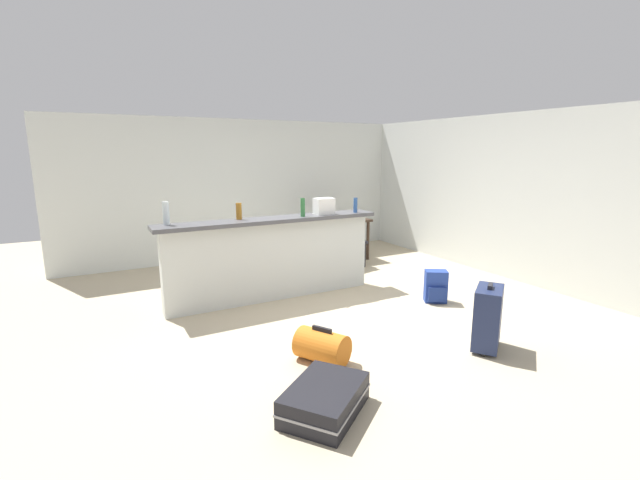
{
  "coord_description": "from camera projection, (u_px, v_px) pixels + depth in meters",
  "views": [
    {
      "loc": [
        -2.62,
        -4.6,
        1.93
      ],
      "look_at": [
        0.23,
        0.65,
        0.7
      ],
      "focal_mm": 24.14,
      "sensor_mm": 36.0,
      "label": 1
    }
  ],
  "objects": [
    {
      "name": "bottle_blue",
      "position": [
        355.0,
        205.0,
        6.04
      ],
      "size": [
        0.06,
        0.06,
        0.21
      ],
      "primitive_type": "cylinder",
      "color": "#284C89",
      "rests_on": "bar_countertop"
    },
    {
      "name": "bottle_green",
      "position": [
        303.0,
        207.0,
        5.66
      ],
      "size": [
        0.06,
        0.06,
        0.25
      ],
      "primitive_type": "cylinder",
      "color": "#2D6B38",
      "rests_on": "bar_countertop"
    },
    {
      "name": "bottle_clear",
      "position": [
        166.0,
        213.0,
        5.01
      ],
      "size": [
        0.07,
        0.07,
        0.27
      ],
      "primitive_type": "cylinder",
      "color": "silver",
      "rests_on": "bar_countertop"
    },
    {
      "name": "backpack_blue",
      "position": [
        436.0,
        287.0,
        5.6
      ],
      "size": [
        0.33,
        0.33,
        0.42
      ],
      "color": "#233D93",
      "rests_on": "ground_plane"
    },
    {
      "name": "ground_plane",
      "position": [
        328.0,
        305.0,
        5.58
      ],
      "size": [
        13.0,
        13.0,
        0.05
      ],
      "primitive_type": "cube",
      "color": "#BCAD8E"
    },
    {
      "name": "bottle_amber",
      "position": [
        239.0,
        211.0,
        5.42
      ],
      "size": [
        0.07,
        0.07,
        0.21
      ],
      "primitive_type": "cylinder",
      "color": "#9E661E",
      "rests_on": "bar_countertop"
    },
    {
      "name": "grocery_bag",
      "position": [
        324.0,
        206.0,
        5.88
      ],
      "size": [
        0.26,
        0.18,
        0.22
      ],
      "primitive_type": "cube",
      "color": "silver",
      "rests_on": "bar_countertop"
    },
    {
      "name": "duffel_bag_orange",
      "position": [
        322.0,
        346.0,
        4.01
      ],
      "size": [
        0.5,
        0.57,
        0.34
      ],
      "color": "orange",
      "rests_on": "ground_plane"
    },
    {
      "name": "bar_countertop",
      "position": [
        271.0,
        220.0,
        5.56
      ],
      "size": [
        2.96,
        0.4,
        0.05
      ],
      "primitive_type": "cube",
      "color": "#4C4C51",
      "rests_on": "partition_half_wall"
    },
    {
      "name": "dining_table",
      "position": [
        335.0,
        224.0,
        7.79
      ],
      "size": [
        1.1,
        0.8,
        0.74
      ],
      "color": "#332319",
      "rests_on": "ground_plane"
    },
    {
      "name": "wall_right",
      "position": [
        482.0,
        194.0,
        7.01
      ],
      "size": [
        0.1,
        6.0,
        2.5
      ],
      "primitive_type": "cube",
      "color": "silver",
      "rests_on": "ground_plane"
    },
    {
      "name": "suitcase_flat_black",
      "position": [
        325.0,
        399.0,
        3.23
      ],
      "size": [
        0.86,
        0.81,
        0.22
      ],
      "color": "black",
      "rests_on": "ground_plane"
    },
    {
      "name": "wall_back",
      "position": [
        247.0,
        189.0,
        7.95
      ],
      "size": [
        6.6,
        0.1,
        2.5
      ],
      "primitive_type": "cube",
      "color": "silver",
      "rests_on": "ground_plane"
    },
    {
      "name": "dining_chair_near_partition",
      "position": [
        348.0,
        237.0,
        7.3
      ],
      "size": [
        0.47,
        0.47,
        0.93
      ],
      "color": "black",
      "rests_on": "ground_plane"
    },
    {
      "name": "suitcase_upright_navy",
      "position": [
        488.0,
        317.0,
        4.24
      ],
      "size": [
        0.5,
        0.45,
        0.67
      ],
      "color": "#1E284C",
      "rests_on": "ground_plane"
    },
    {
      "name": "partition_half_wall",
      "position": [
        272.0,
        261.0,
        5.67
      ],
      "size": [
        2.8,
        0.2,
        1.04
      ],
      "primitive_type": "cube",
      "color": "silver",
      "rests_on": "ground_plane"
    }
  ]
}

